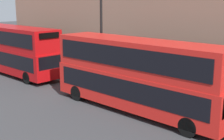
% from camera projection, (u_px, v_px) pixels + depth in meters
% --- Properties ---
extents(bus_second_in_queue, '(2.59, 11.41, 4.25)m').
position_uv_depth(bus_second_in_queue, '(137.00, 73.00, 18.12)').
color(bus_second_in_queue, red).
rests_on(bus_second_in_queue, ground).
extents(bus_third_in_queue, '(2.59, 10.26, 4.23)m').
position_uv_depth(bus_third_in_queue, '(16.00, 49.00, 27.28)').
color(bus_third_in_queue, '#B20C0F').
rests_on(bus_third_in_queue, ground).
extents(street_lamp, '(0.44, 0.44, 7.16)m').
position_uv_depth(street_lamp, '(101.00, 31.00, 22.03)').
color(street_lamp, black).
rests_on(street_lamp, ground).
extents(pedestrian, '(0.36, 0.36, 1.56)m').
position_uv_depth(pedestrian, '(13.00, 58.00, 32.00)').
color(pedestrian, maroon).
rests_on(pedestrian, ground).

